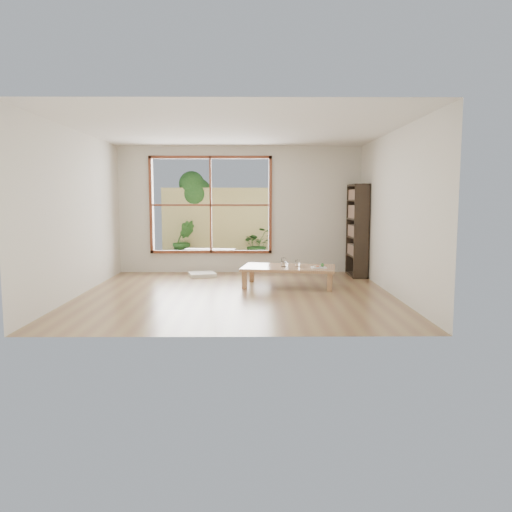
{
  "coord_description": "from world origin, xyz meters",
  "views": [
    {
      "loc": [
        0.26,
        -7.92,
        1.53
      ],
      "look_at": [
        0.32,
        0.6,
        0.55
      ],
      "focal_mm": 35.0,
      "sensor_mm": 36.0,
      "label": 1
    }
  ],
  "objects": [
    {
      "name": "deck",
      "position": [
        -0.6,
        3.56,
        0.0
      ],
      "size": [
        2.8,
        2.0,
        0.05
      ],
      "primitive_type": "cube",
      "color": "#3A332A",
      "rests_on": "ground"
    },
    {
      "name": "floor_cushion",
      "position": [
        -0.74,
        1.87,
        0.04
      ],
      "size": [
        0.61,
        0.61,
        0.07
      ],
      "primitive_type": "cube",
      "rotation": [
        0.0,
        0.0,
        0.26
      ],
      "color": "silver",
      "rests_on": "ground"
    },
    {
      "name": "garden_tree",
      "position": [
        -1.28,
        4.86,
        1.63
      ],
      "size": [
        1.04,
        0.85,
        2.22
      ],
      "color": "#4C3D2D",
      "rests_on": "ground"
    },
    {
      "name": "bookshelf",
      "position": [
        2.33,
        1.9,
        0.91
      ],
      "size": [
        0.29,
        0.82,
        1.81
      ],
      "primitive_type": "cube",
      "color": "black",
      "rests_on": "ground"
    },
    {
      "name": "food_tray",
      "position": [
        1.41,
        0.55,
        0.37
      ],
      "size": [
        0.26,
        0.2,
        0.08
      ],
      "rotation": [
        0.0,
        0.0,
        0.08
      ],
      "color": "white",
      "rests_on": "low_table"
    },
    {
      "name": "glass_short",
      "position": [
        0.83,
        0.78,
        0.39
      ],
      "size": [
        0.07,
        0.07,
        0.09
      ],
      "primitive_type": "cylinder",
      "color": "silver",
      "rests_on": "low_table"
    },
    {
      "name": "bamboo_fence",
      "position": [
        -0.6,
        4.56,
        0.9
      ],
      "size": [
        2.8,
        0.06,
        1.8
      ],
      "primitive_type": "cube",
      "color": "#DDC871",
      "rests_on": "ground"
    },
    {
      "name": "ground",
      "position": [
        0.0,
        0.0,
        0.0
      ],
      "size": [
        5.0,
        5.0,
        0.0
      ],
      "primitive_type": "plane",
      "color": "#95784A",
      "rests_on": "ground"
    },
    {
      "name": "glass_small",
      "position": [
        0.86,
        0.78,
        0.39
      ],
      "size": [
        0.06,
        0.06,
        0.07
      ],
      "primitive_type": "cylinder",
      "color": "silver",
      "rests_on": "low_table"
    },
    {
      "name": "glass_tall",
      "position": [
        0.81,
        0.72,
        0.43
      ],
      "size": [
        0.08,
        0.08,
        0.15
      ],
      "primitive_type": "cylinder",
      "color": "silver",
      "rests_on": "low_table"
    },
    {
      "name": "garden_bench",
      "position": [
        -0.71,
        3.44,
        0.33
      ],
      "size": [
        1.18,
        0.46,
        0.36
      ],
      "rotation": [
        0.0,
        0.0,
        -0.12
      ],
      "color": "black",
      "rests_on": "deck"
    },
    {
      "name": "glass_mid",
      "position": [
        1.06,
        0.76,
        0.41
      ],
      "size": [
        0.08,
        0.08,
        0.11
      ],
      "primitive_type": "cylinder",
      "color": "silver",
      "rests_on": "low_table"
    },
    {
      "name": "shrub_left",
      "position": [
        -1.41,
        4.19,
        0.52
      ],
      "size": [
        0.64,
        0.57,
        0.99
      ],
      "primitive_type": "imported",
      "rotation": [
        0.0,
        0.0,
        0.28
      ],
      "color": "#2E5820",
      "rests_on": "deck"
    },
    {
      "name": "low_table",
      "position": [
        0.9,
        0.72,
        0.31
      ],
      "size": [
        1.73,
        1.16,
        0.35
      ],
      "rotation": [
        0.0,
        0.0,
        -0.17
      ],
      "color": "tan",
      "rests_on": "ground"
    },
    {
      "name": "shrub_right",
      "position": [
        0.38,
        4.17,
        0.43
      ],
      "size": [
        0.92,
        0.87,
        0.81
      ],
      "primitive_type": "imported",
      "rotation": [
        0.0,
        0.0,
        0.41
      ],
      "color": "#2E5820",
      "rests_on": "deck"
    }
  ]
}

